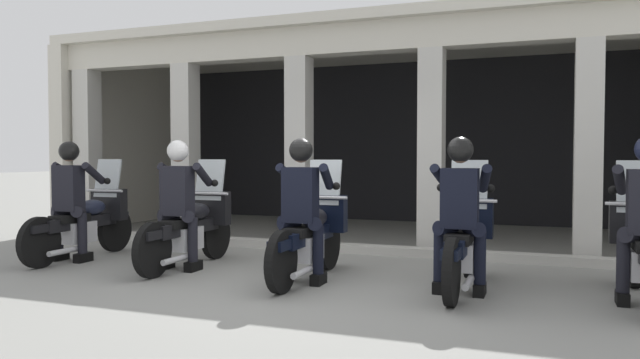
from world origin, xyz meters
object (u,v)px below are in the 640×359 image
at_px(police_officer_left, 179,193).
at_px(police_officer_center, 302,198).
at_px(police_officer_far_left, 70,190).
at_px(motorcycle_right, 464,241).
at_px(police_officer_right, 460,201).
at_px(motorcycle_center, 311,234).
at_px(motorcycle_left, 192,227).
at_px(motorcycle_far_left, 86,221).

relative_size(police_officer_left, police_officer_center, 1.00).
height_order(police_officer_far_left, motorcycle_right, police_officer_far_left).
bearing_deg(motorcycle_right, police_officer_center, 179.98).
distance_m(police_officer_far_left, police_officer_right, 5.07).
distance_m(police_officer_far_left, motorcycle_center, 3.41).
bearing_deg(motorcycle_right, police_officer_left, 170.91).
xyz_separation_m(motorcycle_center, motorcycle_right, (1.69, 0.08, 0.00)).
height_order(police_officer_left, motorcycle_right, police_officer_left).
bearing_deg(motorcycle_center, police_officer_right, -12.46).
height_order(police_officer_far_left, motorcycle_left, police_officer_far_left).
relative_size(motorcycle_far_left, police_officer_far_left, 1.29).
bearing_deg(motorcycle_left, motorcycle_center, -8.09).
relative_size(motorcycle_left, motorcycle_right, 1.00).
distance_m(motorcycle_far_left, police_officer_left, 1.77).
height_order(motorcycle_far_left, police_officer_far_left, police_officer_far_left).
distance_m(police_officer_far_left, police_officer_center, 3.39).
xyz_separation_m(motorcycle_right, police_officer_right, (-0.00, -0.28, 0.44)).
bearing_deg(police_officer_center, motorcycle_right, 6.54).
distance_m(motorcycle_center, police_officer_center, 0.52).
relative_size(police_officer_left, motorcycle_center, 0.78).
bearing_deg(motorcycle_center, police_officer_left, 177.82).
relative_size(motorcycle_far_left, motorcycle_center, 1.00).
distance_m(motorcycle_far_left, police_officer_far_left, 0.52).
bearing_deg(police_officer_left, police_officer_center, -8.09).
xyz_separation_m(motorcycle_far_left, motorcycle_center, (3.38, -0.20, 0.00)).
height_order(motorcycle_center, police_officer_right, police_officer_right).
bearing_deg(police_officer_far_left, motorcycle_left, 5.21).
xyz_separation_m(motorcycle_far_left, motorcycle_right, (5.07, -0.11, 0.00)).
height_order(police_officer_far_left, police_officer_center, same).
height_order(motorcycle_center, motorcycle_right, same).
xyz_separation_m(motorcycle_left, police_officer_center, (1.69, -0.46, 0.44)).
bearing_deg(police_officer_right, motorcycle_far_left, 163.28).
relative_size(police_officer_far_left, motorcycle_right, 0.78).
height_order(motorcycle_left, motorcycle_center, same).
bearing_deg(motorcycle_left, police_officer_center, -17.36).
height_order(police_officer_far_left, motorcycle_center, police_officer_far_left).
bearing_deg(police_officer_center, police_officer_right, -2.87).
height_order(police_officer_left, police_officer_center, same).
xyz_separation_m(motorcycle_far_left, police_officer_right, (5.07, -0.40, 0.44)).
xyz_separation_m(police_officer_center, police_officer_right, (1.69, 0.08, 0.00)).
bearing_deg(motorcycle_left, motorcycle_right, -3.66).
xyz_separation_m(police_officer_left, police_officer_right, (3.38, -0.10, 0.00)).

